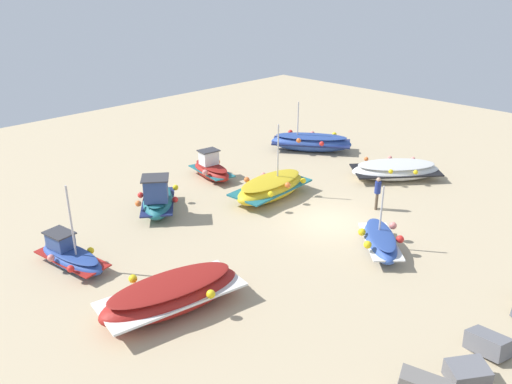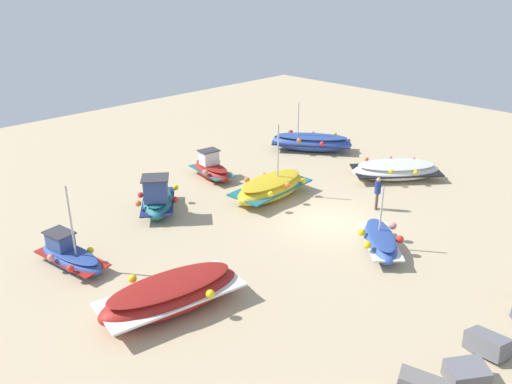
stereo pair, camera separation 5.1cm
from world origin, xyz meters
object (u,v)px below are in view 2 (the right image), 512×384
object	(u,v)px
fishing_boat_4	(271,187)
fishing_boat_7	(380,241)
fishing_boat_5	(211,169)
fishing_boat_6	(158,199)
fishing_boat_2	(171,294)
person_walking	(378,191)
fishing_boat_0	(70,256)
fishing_boat_3	(311,142)
fishing_boat_1	(396,170)

from	to	relation	value
fishing_boat_4	fishing_boat_7	xyz separation A→B (m)	(0.93, 7.38, -0.11)
fishing_boat_5	fishing_boat_6	distance (m)	5.33
fishing_boat_2	fishing_boat_6	world-z (taller)	fishing_boat_6
fishing_boat_6	person_walking	distance (m)	11.17
fishing_boat_2	person_walking	bearing A→B (deg)	-172.01
fishing_boat_5	fishing_boat_4	bearing A→B (deg)	-167.35
fishing_boat_0	fishing_boat_3	world-z (taller)	fishing_boat_0
fishing_boat_0	fishing_boat_4	xyz separation A→B (m)	(-11.02, 1.01, 0.12)
fishing_boat_6	fishing_boat_0	bearing A→B (deg)	-33.93
fishing_boat_1	fishing_boat_6	size ratio (longest dim) A/B	1.40
fishing_boat_0	fishing_boat_1	xyz separation A→B (m)	(-18.33, 4.26, 0.04)
fishing_boat_4	fishing_boat_6	world-z (taller)	fishing_boat_4
fishing_boat_4	person_walking	distance (m)	5.60
fishing_boat_0	fishing_boat_1	size ratio (longest dim) A/B	0.71
fishing_boat_1	fishing_boat_5	bearing A→B (deg)	173.99
fishing_boat_7	fishing_boat_1	bearing A→B (deg)	162.20
fishing_boat_5	fishing_boat_7	bearing A→B (deg)	-174.30
fishing_boat_2	fishing_boat_5	distance (m)	13.07
fishing_boat_1	fishing_boat_2	size ratio (longest dim) A/B	0.96
fishing_boat_0	fishing_boat_6	xyz separation A→B (m)	(-5.66, -1.81, 0.23)
fishing_boat_1	fishing_boat_5	size ratio (longest dim) A/B	1.58
fishing_boat_6	fishing_boat_7	size ratio (longest dim) A/B	1.12
fishing_boat_0	fishing_boat_5	size ratio (longest dim) A/B	1.11
fishing_boat_0	person_walking	world-z (taller)	fishing_boat_0
fishing_boat_2	fishing_boat_3	world-z (taller)	fishing_boat_3
fishing_boat_0	fishing_boat_6	bearing A→B (deg)	-80.75
fishing_boat_1	fishing_boat_7	world-z (taller)	fishing_boat_7
fishing_boat_6	fishing_boat_7	bearing A→B (deg)	61.79
fishing_boat_0	fishing_boat_5	xyz separation A→B (m)	(-10.69, -3.54, 0.07)
fishing_boat_7	person_walking	world-z (taller)	fishing_boat_7
fishing_boat_0	fishing_boat_2	world-z (taller)	fishing_boat_0
fishing_boat_6	fishing_boat_3	bearing A→B (deg)	131.73
fishing_boat_3	fishing_boat_6	world-z (taller)	fishing_boat_3
fishing_boat_1	fishing_boat_3	xyz separation A→B (m)	(-0.55, -6.87, 0.09)
fishing_boat_0	fishing_boat_2	xyz separation A→B (m)	(-1.15, 5.38, 0.13)
fishing_boat_2	fishing_boat_6	bearing A→B (deg)	-111.86
fishing_boat_6	fishing_boat_7	distance (m)	11.12
fishing_boat_2	fishing_boat_7	size ratio (longest dim) A/B	1.63
fishing_boat_3	fishing_boat_6	xyz separation A→B (m)	(13.22, 0.79, 0.10)
person_walking	fishing_boat_2	bearing A→B (deg)	53.59
fishing_boat_0	fishing_boat_3	distance (m)	19.06
person_walking	fishing_boat_6	bearing A→B (deg)	12.32
fishing_boat_1	fishing_boat_2	world-z (taller)	fishing_boat_2
fishing_boat_5	person_walking	xyz separation A→B (m)	(-3.06, 9.41, 0.45)
fishing_boat_6	fishing_boat_1	bearing A→B (deg)	102.67
fishing_boat_0	fishing_boat_6	world-z (taller)	fishing_boat_0
fishing_boat_0	fishing_boat_1	world-z (taller)	fishing_boat_0
fishing_boat_4	fishing_boat_5	xyz separation A→B (m)	(0.32, -4.55, -0.05)
person_walking	fishing_boat_1	bearing A→B (deg)	-104.87
fishing_boat_5	fishing_boat_6	size ratio (longest dim) A/B	0.89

